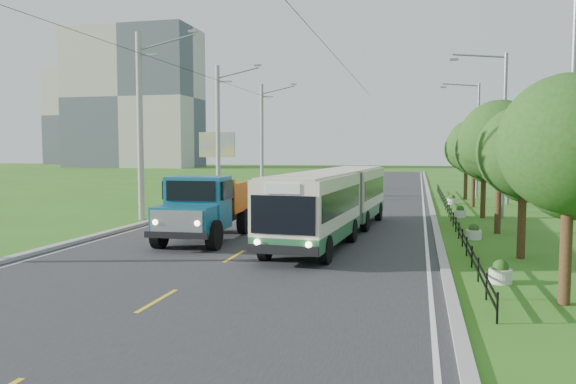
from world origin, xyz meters
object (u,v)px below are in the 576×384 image
(streetlight_far, at_px, (476,136))
(planter_near, at_px, (474,233))
(billboard_right, at_px, (515,125))
(pole_mid, at_px, (218,132))
(streetlight_mid, at_px, (501,129))
(pole_far, at_px, (262,136))
(billboard_left, at_px, (217,149))
(bus, at_px, (334,198))
(planter_mid, at_px, (460,212))
(tree_second, at_px, (525,157))
(tree_fifth, at_px, (475,149))
(planter_front, at_px, (500,273))
(tree_back, at_px, (467,152))
(planter_far, at_px, (452,200))
(pole_near, at_px, (141,125))
(tree_fourth, at_px, (485,153))
(tree_third, at_px, (501,145))
(tree_front, at_px, (570,152))
(dump_truck, at_px, (206,204))
(streetlight_near, at_px, (567,112))

(streetlight_far, bearing_deg, planter_near, -95.30)
(streetlight_far, xyz_separation_m, billboard_right, (1.66, -8.00, 0.44))
(pole_mid, relative_size, streetlight_mid, 1.10)
(pole_far, bearing_deg, streetlight_mid, -45.14)
(billboard_left, xyz_separation_m, bus, (12.23, -18.58, -2.18))
(planter_mid, bearing_deg, tree_second, -83.95)
(pole_mid, bearing_deg, streetlight_far, 20.32)
(billboard_right, distance_m, bus, 17.82)
(tree_fifth, height_order, planter_front, tree_fifth)
(tree_back, distance_m, planter_near, 20.46)
(planter_far, bearing_deg, pole_near, -142.37)
(tree_fourth, bearing_deg, tree_third, -90.00)
(streetlight_far, height_order, planter_near, streetlight_far)
(tree_front, xyz_separation_m, planter_near, (-1.26, 9.86, -3.43))
(tree_second, distance_m, billboard_right, 18.12)
(tree_second, height_order, streetlight_far, streetlight_far)
(planter_mid, xyz_separation_m, dump_truck, (-10.92, -10.77, 1.25))
(pole_near, bearing_deg, planter_far, 37.63)
(planter_far, bearing_deg, tree_fifth, -55.95)
(tree_front, height_order, bus, tree_front)
(bus, bearing_deg, streetlight_near, -30.20)
(streetlight_near, distance_m, billboard_left, 31.35)
(tree_back, height_order, bus, tree_back)
(pole_far, xyz_separation_m, bus, (11.00, -27.58, -3.41))
(pole_near, bearing_deg, tree_third, -2.71)
(pole_near, xyz_separation_m, tree_fifth, (18.12, 11.14, -1.24))
(tree_front, relative_size, tree_third, 0.93)
(tree_second, distance_m, planter_mid, 12.36)
(pole_far, distance_m, planter_far, 20.70)
(tree_front, bearing_deg, tree_fourth, 90.00)
(pole_far, xyz_separation_m, planter_near, (16.86, -27.00, -4.81))
(tree_fourth, height_order, tree_back, tree_back)
(tree_fourth, relative_size, streetlight_near, 0.60)
(planter_mid, bearing_deg, billboard_right, 58.34)
(planter_near, distance_m, billboard_left, 25.78)
(tree_front, relative_size, planter_front, 8.36)
(planter_near, bearing_deg, dump_truck, -165.76)
(tree_front, distance_m, bus, 11.87)
(planter_mid, height_order, billboard_right, billboard_right)
(planter_mid, bearing_deg, tree_front, -85.98)
(pole_mid, bearing_deg, pole_far, 90.00)
(tree_fifth, height_order, planter_mid, tree_fifth)
(billboard_right, bearing_deg, streetlight_near, -94.74)
(pole_near, distance_m, tree_back, 24.98)
(billboard_right, bearing_deg, tree_fifth, 176.70)
(tree_fourth, distance_m, billboard_left, 21.72)
(tree_front, bearing_deg, tree_fifth, 90.00)
(tree_third, xyz_separation_m, tree_back, (-0.00, 18.00, -0.33))
(pole_mid, relative_size, tree_fifth, 1.72)
(bus, bearing_deg, billboard_left, 127.59)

